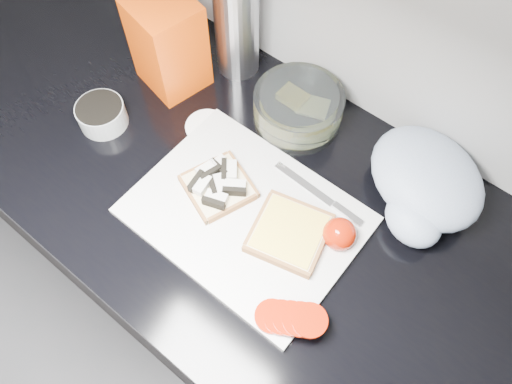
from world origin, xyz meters
TOP-DOWN VIEW (x-y plane):
  - base_cabinet at (0.00, 1.20)m, footprint 3.50×0.60m
  - countertop at (0.00, 1.20)m, footprint 3.50×0.64m
  - cutting_board at (0.01, 1.15)m, footprint 0.40×0.30m
  - bread_left at (-0.07, 1.16)m, footprint 0.15×0.15m
  - bread_right at (0.09, 1.17)m, footprint 0.16×0.16m
  - tomato_slices at (0.19, 1.05)m, footprint 0.12×0.10m
  - knife at (0.11, 1.27)m, footprint 0.20×0.02m
  - seed_tub at (-0.35, 1.14)m, footprint 0.10×0.10m
  - tub_lid at (-0.18, 1.26)m, footprint 0.10×0.10m
  - glass_bowl at (-0.05, 1.39)m, footprint 0.18×0.18m
  - bread_bag at (-0.32, 1.32)m, footprint 0.15×0.14m
  - steel_canister at (-0.24, 1.43)m, footprint 0.09×0.09m
  - grocery_bag at (0.23, 1.39)m, footprint 0.28×0.27m
  - whole_tomatoes at (0.17, 1.22)m, footprint 0.06×0.06m

SIDE VIEW (x-z plane):
  - base_cabinet at x=0.00m, z-range 0.00..0.86m
  - countertop at x=0.00m, z-range 0.86..0.90m
  - tub_lid at x=-0.18m, z-range 0.90..0.91m
  - cutting_board at x=0.01m, z-range 0.90..0.91m
  - knife at x=0.11m, z-range 0.91..0.92m
  - bread_right at x=0.09m, z-range 0.91..0.93m
  - bread_left at x=-0.07m, z-range 0.91..0.94m
  - tomato_slices at x=0.19m, z-range 0.91..0.94m
  - seed_tub at x=-0.35m, z-range 0.90..0.95m
  - whole_tomatoes at x=0.17m, z-range 0.90..0.96m
  - glass_bowl at x=-0.05m, z-range 0.90..0.97m
  - grocery_bag at x=0.23m, z-range 0.90..1.00m
  - bread_bag at x=-0.32m, z-range 0.90..1.10m
  - steel_canister at x=-0.24m, z-range 0.90..1.12m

